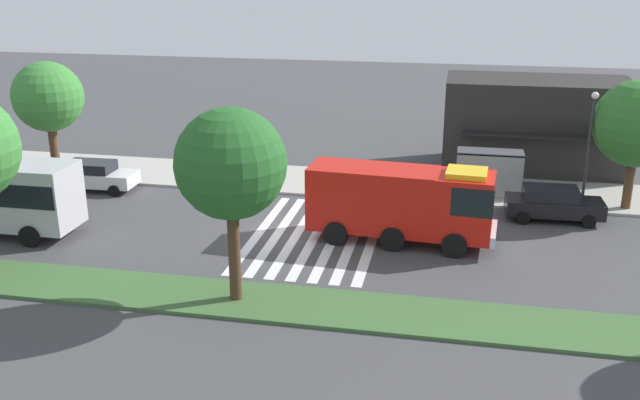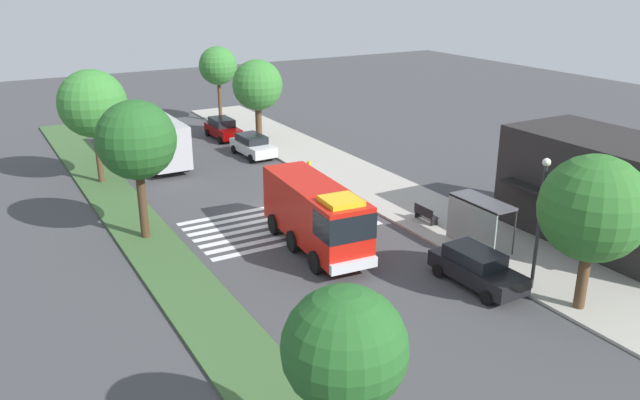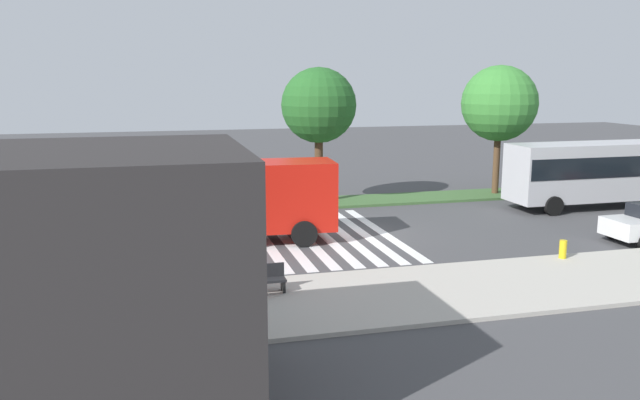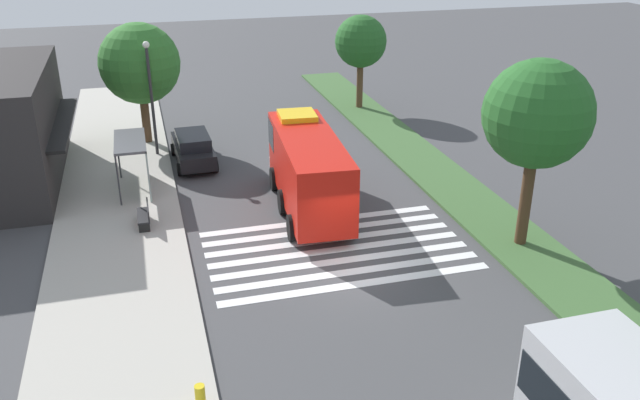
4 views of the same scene
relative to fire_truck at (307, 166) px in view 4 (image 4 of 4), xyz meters
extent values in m
plane|color=#424244|center=(-5.87, -0.10, -2.00)|extent=(120.00, 120.00, 0.00)
cube|color=#ADA89E|center=(-5.87, 8.22, -1.93)|extent=(60.00, 5.31, 0.14)
cube|color=#3D6033|center=(-5.87, -7.27, -1.93)|extent=(60.00, 3.00, 0.14)
cube|color=silver|center=(-6.90, -0.10, -1.99)|extent=(0.45, 10.20, 0.01)
cube|color=silver|center=(-6.00, -0.10, -1.99)|extent=(0.45, 10.20, 0.01)
cube|color=silver|center=(-5.10, -0.10, -1.99)|extent=(0.45, 10.20, 0.01)
cube|color=silver|center=(-4.20, -0.10, -1.99)|extent=(0.45, 10.20, 0.01)
cube|color=silver|center=(-3.30, -0.10, -1.99)|extent=(0.45, 10.20, 0.01)
cube|color=silver|center=(-2.40, -0.10, -1.99)|extent=(0.45, 10.20, 0.01)
cube|color=silver|center=(-1.50, -0.10, -1.99)|extent=(0.45, 10.20, 0.01)
cube|color=red|center=(2.58, -0.19, -0.02)|extent=(2.65, 2.58, 2.86)
cube|color=red|center=(-1.55, 0.11, -0.01)|extent=(5.95, 2.81, 2.89)
cube|color=black|center=(2.95, -0.21, 0.55)|extent=(1.96, 2.55, 1.26)
cube|color=silver|center=(3.92, -0.28, -1.20)|extent=(0.41, 2.41, 0.50)
cube|color=yellow|center=(2.58, -0.19, 1.53)|extent=(1.85, 1.80, 0.24)
cylinder|color=black|center=(2.42, 1.03, -1.45)|extent=(1.12, 0.38, 1.10)
cylinder|color=black|center=(2.25, -1.37, -1.45)|extent=(1.12, 0.38, 1.10)
cylinder|color=black|center=(-2.91, 1.41, -1.45)|extent=(1.12, 0.38, 1.10)
cylinder|color=black|center=(-3.08, -0.98, -1.45)|extent=(1.12, 0.38, 1.10)
cylinder|color=black|center=(-0.31, 1.23, -1.45)|extent=(1.12, 0.38, 1.10)
cylinder|color=black|center=(-0.48, -1.17, -1.45)|extent=(1.12, 0.38, 1.10)
cube|color=black|center=(7.01, 4.37, -1.30)|extent=(4.75, 1.95, 0.76)
cube|color=black|center=(6.77, 4.36, -0.62)|extent=(2.67, 1.67, 0.60)
cylinder|color=black|center=(8.53, 5.32, -1.68)|extent=(0.65, 0.24, 0.64)
cylinder|color=black|center=(8.58, 3.51, -1.68)|extent=(0.65, 0.24, 0.64)
cylinder|color=black|center=(5.43, 5.23, -1.68)|extent=(0.65, 0.24, 0.64)
cylinder|color=black|center=(5.49, 3.42, -1.68)|extent=(0.65, 0.24, 0.64)
cube|color=#4C4C51|center=(3.87, 7.43, 0.54)|extent=(3.50, 1.40, 0.12)
cube|color=#8C9E99|center=(3.87, 6.77, -0.66)|extent=(3.50, 0.08, 2.40)
cylinder|color=#333338|center=(2.17, 8.08, -0.66)|extent=(0.08, 0.08, 2.40)
cylinder|color=#333338|center=(5.57, 8.08, -0.66)|extent=(0.08, 0.08, 2.40)
cube|color=black|center=(-0.13, 7.16, -1.45)|extent=(1.60, 0.50, 0.08)
cube|color=black|center=(-0.13, 6.94, -1.19)|extent=(1.60, 0.06, 0.45)
cube|color=black|center=(-0.85, 7.16, -1.68)|extent=(0.08, 0.45, 0.37)
cube|color=black|center=(0.59, 7.16, -1.68)|extent=(0.08, 0.45, 0.37)
cylinder|color=#2D2D30|center=(8.61, 6.17, 0.98)|extent=(0.16, 0.16, 5.67)
sphere|color=white|center=(8.61, 6.17, 3.99)|extent=(0.36, 0.36, 0.36)
cube|color=black|center=(6.67, 10.47, 0.80)|extent=(8.69, 0.80, 0.16)
cylinder|color=#513823|center=(10.85, 6.57, -0.40)|extent=(0.47, 0.47, 2.92)
sphere|color=#2D6B28|center=(10.85, 6.57, 2.59)|extent=(4.38, 4.38, 4.38)
cylinder|color=#47301E|center=(-5.79, -7.27, 0.08)|extent=(0.46, 0.46, 3.88)
sphere|color=#235B23|center=(-5.79, -7.27, 3.45)|extent=(4.07, 4.07, 4.07)
cylinder|color=#513823|center=(14.31, -7.27, -0.28)|extent=(0.42, 0.42, 3.16)
sphere|color=#235B23|center=(14.31, -7.27, 2.46)|extent=(3.33, 3.33, 3.33)
cylinder|color=gold|center=(-11.95, 6.07, -1.51)|extent=(0.28, 0.28, 0.70)
camera|label=1|loc=(2.09, -30.37, 10.34)|focal=39.64mm
camera|label=2|loc=(26.30, -14.82, 11.58)|focal=36.05mm
camera|label=3|loc=(3.04, 26.70, 4.94)|focal=36.18mm
camera|label=4|loc=(-26.28, 6.74, 10.49)|focal=37.23mm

